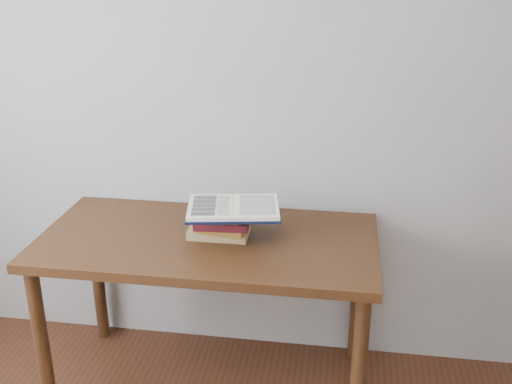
# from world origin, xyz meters

# --- Properties ---
(desk) EXTENTS (1.43, 0.71, 0.76)m
(desk) POSITION_xyz_m (-0.01, 1.38, 0.67)
(desk) COLOR #482612
(desk) RESTS_ON ground
(book_stack) EXTENTS (0.27, 0.19, 0.13)m
(book_stack) POSITION_xyz_m (0.05, 1.39, 0.83)
(book_stack) COLOR tan
(book_stack) RESTS_ON desk
(open_book) EXTENTS (0.42, 0.33, 0.03)m
(open_book) POSITION_xyz_m (0.10, 1.38, 0.90)
(open_book) COLOR black
(open_book) RESTS_ON book_stack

